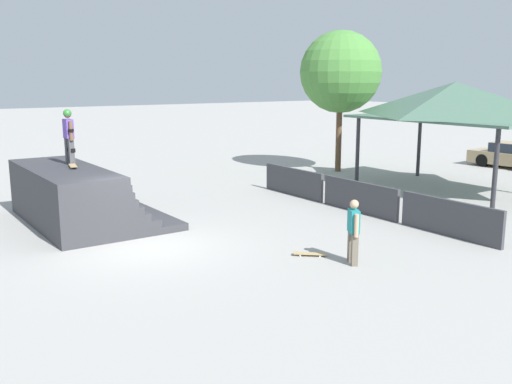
# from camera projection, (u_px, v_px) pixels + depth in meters

# --- Properties ---
(ground_plane) EXTENTS (160.00, 160.00, 0.00)m
(ground_plane) POSITION_uv_depth(u_px,v_px,m) (146.00, 247.00, 15.25)
(ground_plane) COLOR #A3A09B
(quarter_pipe_ramp) EXTENTS (5.68, 3.72, 1.76)m
(quarter_pipe_ramp) POSITION_uv_depth(u_px,v_px,m) (75.00, 198.00, 17.69)
(quarter_pipe_ramp) COLOR #38383D
(quarter_pipe_ramp) RESTS_ON ground
(skater_on_deck) EXTENTS (0.73, 0.26, 1.73)m
(skater_on_deck) POSITION_uv_depth(u_px,v_px,m) (69.00, 133.00, 17.80)
(skater_on_deck) COLOR #4C4C51
(skater_on_deck) RESTS_ON quarter_pipe_ramp
(skateboard_on_deck) EXTENTS (0.87, 0.38, 0.09)m
(skateboard_on_deck) POSITION_uv_depth(u_px,v_px,m) (73.00, 166.00, 17.31)
(skateboard_on_deck) COLOR blue
(skateboard_on_deck) RESTS_ON quarter_pipe_ramp
(bystander_walking) EXTENTS (0.60, 0.41, 1.59)m
(bystander_walking) POSITION_uv_depth(u_px,v_px,m) (353.00, 228.00, 13.71)
(bystander_walking) COLOR #6B6051
(bystander_walking) RESTS_ON ground
(skateboard_on_ground) EXTENTS (0.69, 0.76, 0.09)m
(skateboard_on_ground) POSITION_uv_depth(u_px,v_px,m) (309.00, 254.00, 14.46)
(skateboard_on_ground) COLOR silver
(skateboard_on_ground) RESTS_ON ground
(barrier_fence) EXTENTS (10.51, 0.12, 1.05)m
(barrier_fence) POSITION_uv_depth(u_px,v_px,m) (360.00, 197.00, 19.09)
(barrier_fence) COLOR #3D3D42
(barrier_fence) RESTS_ON ground
(pavilion_shelter) EXTENTS (7.53, 4.63, 4.32)m
(pavilion_shelter) POSITION_uv_depth(u_px,v_px,m) (455.00, 101.00, 22.14)
(pavilion_shelter) COLOR #2D2D33
(pavilion_shelter) RESTS_ON ground
(tree_beside_pavilion) EXTENTS (3.86, 3.86, 6.68)m
(tree_beside_pavilion) POSITION_uv_depth(u_px,v_px,m) (341.00, 72.00, 26.91)
(tree_beside_pavilion) COLOR brown
(tree_beside_pavilion) RESTS_ON ground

